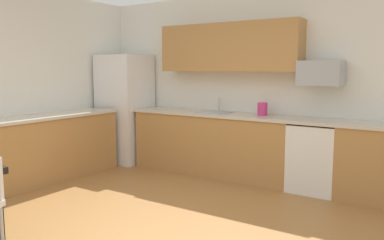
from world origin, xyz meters
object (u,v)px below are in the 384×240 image
microwave (321,73)px  refrigerator (125,109)px  kettle (262,110)px  oven_range (315,157)px

microwave → refrigerator: bearing=-176.8°
refrigerator → microwave: size_ratio=3.37×
refrigerator → kettle: bearing=3.0°
oven_range → kettle: size_ratio=4.55×
oven_range → refrigerator: bearing=-178.6°
refrigerator → kettle: refrigerator is taller
microwave → kettle: microwave is taller
oven_range → kettle: kettle is taller
oven_range → microwave: size_ratio=1.69×
microwave → kettle: (-0.77, -0.05, -0.51)m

